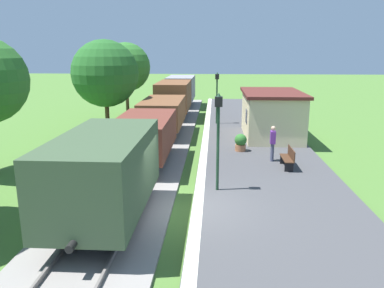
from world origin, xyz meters
name	(u,v)px	position (x,y,z in m)	size (l,w,h in m)	color
ground_plane	(186,213)	(0.00, 0.00, 0.00)	(160.00, 160.00, 0.00)	#47702D
platform_slab	(281,212)	(3.20, 0.00, 0.12)	(6.00, 60.00, 0.25)	#424244
platform_edge_stripe	(198,207)	(0.40, 0.00, 0.25)	(0.36, 60.00, 0.01)	silver
track_ballast	(117,210)	(-2.40, 0.00, 0.06)	(3.80, 60.00, 0.12)	gray
rail_near	(137,207)	(-1.68, 0.00, 0.19)	(0.07, 60.00, 0.14)	slate
rail_far	(96,206)	(-3.12, 0.00, 0.19)	(0.07, 60.00, 0.14)	slate
freight_train	(164,111)	(-2.40, 12.36, 1.58)	(2.50, 32.60, 2.72)	#384C33
station_hut	(271,114)	(4.40, 11.21, 1.65)	(3.50, 5.80, 2.78)	beige
bench_near_hut	(288,158)	(4.29, 4.72, 0.72)	(0.42, 1.50, 0.91)	#422819
bench_down_platform	(260,116)	(4.29, 16.14, 0.72)	(0.42, 1.50, 0.91)	#422819
person_waiting	(273,142)	(3.72, 5.80, 1.18)	(0.26, 0.39, 1.71)	#474C66
potted_planter	(241,142)	(2.32, 7.59, 0.72)	(0.64, 0.64, 0.92)	#9E6642
lamp_post_near	(218,124)	(1.07, 1.70, 2.80)	(0.28, 0.28, 3.70)	#193823
lamp_post_far	(217,88)	(1.07, 15.36, 2.80)	(0.28, 0.28, 3.70)	#193823
tree_trackside_far	(105,74)	(-6.20, 12.59, 3.97)	(4.34, 4.34, 6.15)	#4C3823
tree_field_left	(126,67)	(-6.68, 20.62, 4.05)	(4.14, 4.14, 6.13)	#4C3823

